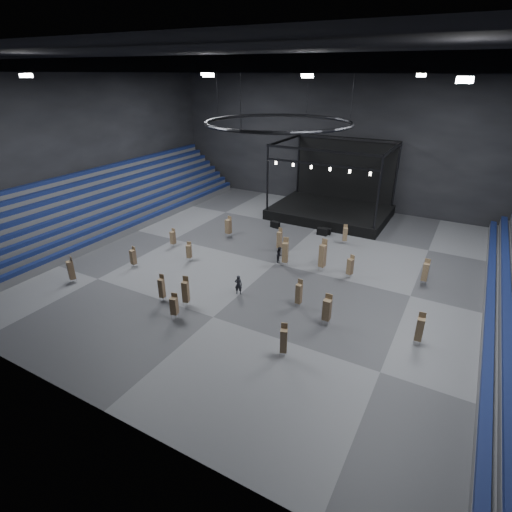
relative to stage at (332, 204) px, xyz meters
The scene contains 33 objects.
floor 16.30m from the stage, 90.00° to the right, with size 50.00×50.00×0.00m, color #545557.
ceiling 23.18m from the stage, 90.00° to the right, with size 50.00×42.00×0.20m, color black.
wall_back 8.93m from the stage, 90.00° to the left, with size 50.00×0.20×18.00m, color black.
wall_front 37.99m from the stage, 90.00° to the right, with size 50.00×0.20×18.00m, color black.
wall_left 30.75m from the stage, 147.00° to the right, with size 0.20×42.00×18.00m, color black.
bleachers_left 28.10m from the stage, 144.71° to the right, with size 7.20×40.00×6.40m.
stage is the anchor object (origin of this frame).
truss_ring 19.93m from the stage, 90.00° to the right, with size 12.30×12.30×5.15m.
roof_girders 22.62m from the stage, 90.00° to the right, with size 49.00×30.35×0.70m.
floodlights 25.28m from the stage, 90.00° to the right, with size 28.60×16.60×0.25m.
flight_case_left 8.76m from the stage, 120.15° to the right, with size 1.09×0.55×0.73m, color black.
flight_case_mid 7.23m from the stage, 79.09° to the right, with size 1.18×0.59×0.79m, color black.
flight_case_right 6.82m from the stage, 75.93° to the right, with size 1.03×0.51×0.69m, color black.
chair_stack_0 24.73m from the stage, 71.70° to the right, with size 0.54×0.54×2.46m.
chair_stack_1 16.08m from the stage, 74.02° to the right, with size 0.62×0.62×3.14m.
chair_stack_2 13.39m from the stage, 94.21° to the right, with size 0.46×0.46×2.49m.
chair_stack_3 21.05m from the stage, 122.07° to the right, with size 0.47×0.47×2.03m.
chair_stack_4 18.87m from the stage, 46.07° to the right, with size 0.49×0.49×2.37m.
chair_stack_5 14.77m from the stage, 120.92° to the right, with size 0.66×0.66×2.40m.
chair_stack_6 28.33m from the stage, 94.90° to the right, with size 0.60×0.60×2.08m.
chair_stack_7 26.53m from the stage, 95.99° to the right, with size 0.58×0.58×2.55m.
chair_stack_8 21.17m from the stage, 111.02° to the right, with size 0.58×0.58×1.99m.
chair_stack_9 27.17m from the stage, 100.45° to the right, with size 0.47×0.47×2.34m.
chair_stack_10 17.11m from the stage, 65.53° to the right, with size 0.60×0.60×2.21m.
chair_stack_11 22.79m from the stage, 77.27° to the right, with size 0.46×0.46×2.37m.
chair_stack_12 9.29m from the stage, 62.42° to the right, with size 0.58×0.58×2.13m.
chair_stack_13 25.99m from the stage, 115.79° to the right, with size 0.50×0.50×2.09m.
chair_stack_14 26.69m from the stage, 58.36° to the right, with size 0.52×0.52×2.47m.
chair_stack_15 31.41m from the stage, 116.04° to the right, with size 0.62×0.62×2.47m.
chair_stack_16 28.98m from the stage, 76.91° to the right, with size 0.57×0.57×2.45m.
chair_stack_17 16.23m from the stage, 86.47° to the right, with size 0.63×0.63×2.86m.
man_center 22.82m from the stage, 90.34° to the right, with size 0.62×0.41×1.71m, color black.
crew_member 15.69m from the stage, 89.35° to the right, with size 0.76×0.59×1.56m, color black.
Camera 1 is at (15.13, -31.09, 16.97)m, focal length 28.00 mm.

